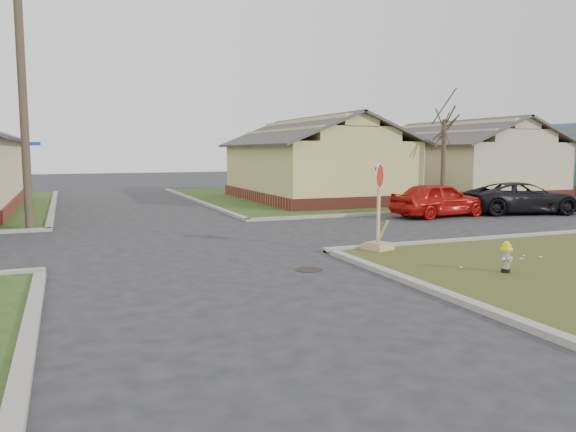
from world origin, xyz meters
name	(u,v)px	position (x,y,z in m)	size (l,w,h in m)	color
ground	(211,273)	(0.00, 0.00, 0.00)	(120.00, 120.00, 0.00)	#252427
verge_far_right	(468,192)	(22.00, 18.00, 0.03)	(37.00, 19.00, 0.05)	#274017
curbs	(172,240)	(0.00, 5.00, 0.00)	(80.00, 40.00, 0.12)	gray
manhole	(309,270)	(2.20, -0.50, 0.01)	(0.64, 0.64, 0.01)	black
side_house_yellow	(314,161)	(10.00, 16.50, 2.19)	(7.60, 11.60, 4.70)	brown
side_house_tan	(460,160)	(20.00, 16.50, 2.19)	(7.60, 11.60, 4.70)	brown
utility_pole	(23,94)	(-4.20, 8.90, 4.66)	(1.80, 0.28, 9.00)	#403525
tree_mid_right	(443,163)	(14.00, 10.20, 2.15)	(0.22, 0.22, 4.20)	#403525
fire_hydrant	(506,255)	(6.10, -2.59, 0.44)	(0.27, 0.27, 0.71)	black
stop_sign	(378,231)	(4.94, 1.00, 0.57)	(0.68, 0.66, 2.40)	tan
red_sedan	(439,200)	(11.54, 7.17, 0.72)	(1.71, 4.25, 1.45)	#B6120D
dark_pickup	(523,198)	(15.76, 6.80, 0.69)	(2.28, 4.94, 1.37)	black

